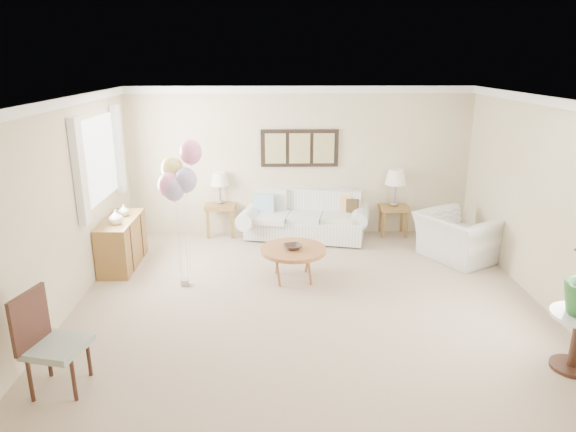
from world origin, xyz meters
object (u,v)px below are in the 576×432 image
(sofa, at_px, (305,220))
(balloon_cluster, at_px, (178,176))
(accent_chair, at_px, (48,340))
(coffee_table, at_px, (293,251))
(armchair, at_px, (458,237))

(sofa, relative_size, balloon_cluster, 1.18)
(accent_chair, bearing_deg, balloon_cluster, 69.21)
(accent_chair, xyz_separation_m, balloon_cluster, (0.87, 2.29, 1.05))
(coffee_table, height_order, armchair, armchair)
(coffee_table, distance_m, accent_chair, 3.45)
(sofa, bearing_deg, accent_chair, -121.66)
(sofa, bearing_deg, coffee_table, -98.49)
(sofa, relative_size, armchair, 2.15)
(sofa, bearing_deg, armchair, -24.85)
(accent_chair, bearing_deg, armchair, 32.85)
(armchair, relative_size, accent_chair, 1.10)
(coffee_table, relative_size, accent_chair, 0.93)
(sofa, xyz_separation_m, accent_chair, (-2.65, -4.30, 0.20))
(balloon_cluster, bearing_deg, armchair, 12.78)
(coffee_table, xyz_separation_m, armchair, (2.61, 0.73, -0.07))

